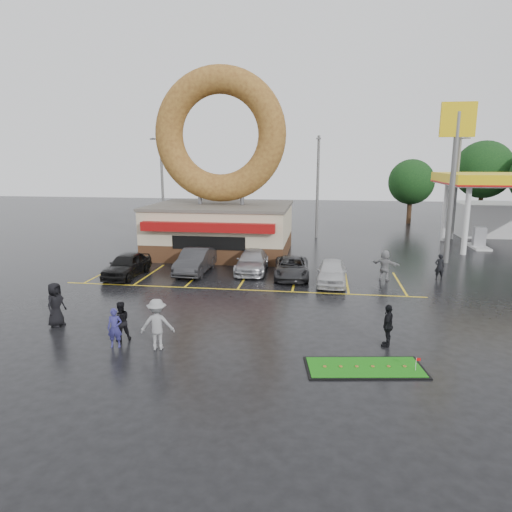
# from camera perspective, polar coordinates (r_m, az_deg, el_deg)

# --- Properties ---
(ground) EXTENTS (120.00, 120.00, 0.00)m
(ground) POSITION_cam_1_polar(r_m,az_deg,el_deg) (21.86, -3.98, -6.68)
(ground) COLOR black
(ground) RESTS_ON ground
(donut_shop) EXTENTS (10.20, 8.70, 13.50)m
(donut_shop) POSITION_cam_1_polar(r_m,az_deg,el_deg) (34.12, -4.43, 7.74)
(donut_shop) COLOR #472B19
(donut_shop) RESTS_ON ground
(gas_station) EXTENTS (12.30, 13.65, 5.90)m
(gas_station) POSITION_cam_1_polar(r_m,az_deg,el_deg) (44.12, 29.05, 6.25)
(gas_station) COLOR silver
(gas_station) RESTS_ON ground
(shell_sign) EXTENTS (2.20, 0.36, 10.60)m
(shell_sign) POSITION_cam_1_polar(r_m,az_deg,el_deg) (33.33, 23.63, 11.70)
(shell_sign) COLOR slate
(shell_sign) RESTS_ON ground
(streetlight_left) EXTENTS (0.40, 2.21, 9.00)m
(streetlight_left) POSITION_cam_1_polar(r_m,az_deg,el_deg) (42.72, -11.67, 8.82)
(streetlight_left) COLOR slate
(streetlight_left) RESTS_ON ground
(streetlight_mid) EXTENTS (0.40, 2.21, 9.00)m
(streetlight_mid) POSITION_cam_1_polar(r_m,az_deg,el_deg) (41.20, 7.71, 8.85)
(streetlight_mid) COLOR slate
(streetlight_mid) RESTS_ON ground
(streetlight_right) EXTENTS (0.40, 2.21, 9.00)m
(streetlight_right) POSITION_cam_1_polar(r_m,az_deg,el_deg) (43.74, 23.80, 8.13)
(streetlight_right) COLOR slate
(streetlight_right) RESTS_ON ground
(tree_far_c) EXTENTS (6.30, 6.30, 9.00)m
(tree_far_c) POSITION_cam_1_polar(r_m,az_deg,el_deg) (57.00, 26.59, 9.63)
(tree_far_c) COLOR #332114
(tree_far_c) RESTS_ON ground
(tree_far_d) EXTENTS (4.90, 4.90, 7.00)m
(tree_far_d) POSITION_cam_1_polar(r_m,az_deg,el_deg) (53.14, 18.83, 8.75)
(tree_far_d) COLOR #332114
(tree_far_d) RESTS_ON ground
(car_black) EXTENTS (1.86, 4.31, 1.45)m
(car_black) POSITION_cam_1_polar(r_m,az_deg,el_deg) (28.67, -15.83, -1.08)
(car_black) COLOR black
(car_black) RESTS_ON ground
(car_dgrey) EXTENTS (1.70, 4.67, 1.53)m
(car_dgrey) POSITION_cam_1_polar(r_m,az_deg,el_deg) (28.74, -7.59, -0.60)
(car_dgrey) COLOR #29282B
(car_dgrey) RESTS_ON ground
(car_silver) EXTENTS (2.01, 4.65, 1.33)m
(car_silver) POSITION_cam_1_polar(r_m,az_deg,el_deg) (28.81, -0.48, -0.67)
(car_silver) COLOR #95959A
(car_silver) RESTS_ON ground
(car_grey) EXTENTS (2.29, 4.49, 1.22)m
(car_grey) POSITION_cam_1_polar(r_m,az_deg,el_deg) (27.51, 4.46, -1.44)
(car_grey) COLOR #29292B
(car_grey) RESTS_ON ground
(car_white) EXTENTS (1.79, 4.11, 1.38)m
(car_white) POSITION_cam_1_polar(r_m,az_deg,el_deg) (26.37, 9.44, -1.98)
(car_white) COLOR silver
(car_white) RESTS_ON ground
(person_blue) EXTENTS (0.62, 0.47, 1.52)m
(person_blue) POSITION_cam_1_polar(r_m,az_deg,el_deg) (18.22, -17.23, -8.58)
(person_blue) COLOR navy
(person_blue) RESTS_ON ground
(person_blackjkt) EXTENTS (0.98, 0.94, 1.59)m
(person_blackjkt) POSITION_cam_1_polar(r_m,az_deg,el_deg) (18.76, -16.59, -7.83)
(person_blackjkt) COLOR black
(person_blackjkt) RESTS_ON ground
(person_hoodie) EXTENTS (1.38, 0.97, 1.95)m
(person_hoodie) POSITION_cam_1_polar(r_m,az_deg,el_deg) (17.56, -12.24, -8.34)
(person_hoodie) COLOR gray
(person_hoodie) RESTS_ON ground
(person_bystander) EXTENTS (0.76, 1.02, 1.91)m
(person_bystander) POSITION_cam_1_polar(r_m,az_deg,el_deg) (21.25, -23.77, -5.57)
(person_bystander) COLOR black
(person_bystander) RESTS_ON ground
(person_cameraman) EXTENTS (0.70, 1.05, 1.65)m
(person_cameraman) POSITION_cam_1_polar(r_m,az_deg,el_deg) (18.18, 16.17, -8.33)
(person_cameraman) COLOR black
(person_cameraman) RESTS_ON ground
(person_walker_near) EXTENTS (1.73, 1.24, 1.80)m
(person_walker_near) POSITION_cam_1_polar(r_m,az_deg,el_deg) (27.82, 15.79, -1.10)
(person_walker_near) COLOR gray
(person_walker_near) RESTS_ON ground
(person_walker_far) EXTENTS (0.59, 0.40, 1.55)m
(person_walker_far) POSITION_cam_1_polar(r_m,az_deg,el_deg) (28.97, 21.96, -1.26)
(person_walker_far) COLOR black
(person_walker_far) RESTS_ON ground
(dumpster) EXTENTS (1.96, 1.47, 1.30)m
(dumpster) POSITION_cam_1_polar(r_m,az_deg,el_deg) (36.25, -12.92, 1.64)
(dumpster) COLOR #183F19
(dumpster) RESTS_ON ground
(putting_green) EXTENTS (4.22, 2.31, 0.51)m
(putting_green) POSITION_cam_1_polar(r_m,az_deg,el_deg) (16.45, 13.43, -13.41)
(putting_green) COLOR black
(putting_green) RESTS_ON ground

